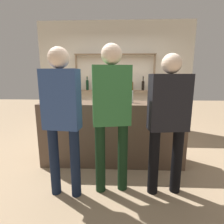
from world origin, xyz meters
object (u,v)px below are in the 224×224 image
(counter_bottle_1, at_px, (64,94))
(wine_glass, at_px, (103,94))
(counter_bottle_0, at_px, (177,95))
(counter_bottle_3, at_px, (179,96))
(customer_left, at_px, (62,112))
(customer_center, at_px, (112,108))
(customer_right, at_px, (168,116))
(counter_bottle_4, at_px, (50,95))
(counter_bottle_2, at_px, (131,95))
(cork_jar, at_px, (156,99))

(counter_bottle_1, relative_size, wine_glass, 2.15)
(counter_bottle_0, xyz_separation_m, counter_bottle_3, (-0.01, -0.13, 0.00))
(counter_bottle_3, relative_size, customer_left, 0.19)
(counter_bottle_3, relative_size, customer_center, 0.19)
(customer_left, height_order, customer_right, customer_left)
(counter_bottle_1, distance_m, counter_bottle_4, 0.22)
(counter_bottle_2, bearing_deg, customer_right, -63.33)
(counter_bottle_2, xyz_separation_m, wine_glass, (-0.47, 0.14, 0.00))
(counter_bottle_4, bearing_deg, cork_jar, -1.60)
(counter_bottle_0, distance_m, customer_right, 0.86)
(counter_bottle_2, relative_size, counter_bottle_4, 0.96)
(counter_bottle_4, bearing_deg, counter_bottle_0, 3.08)
(counter_bottle_4, height_order, customer_right, customer_right)
(counter_bottle_1, distance_m, customer_right, 1.64)
(counter_bottle_3, distance_m, wine_glass, 1.21)
(counter_bottle_3, bearing_deg, customer_center, -147.31)
(customer_left, bearing_deg, counter_bottle_0, -54.00)
(counter_bottle_3, distance_m, customer_right, 0.74)
(cork_jar, xyz_separation_m, customer_center, (-0.64, -0.61, -0.03))
(counter_bottle_3, xyz_separation_m, cork_jar, (-0.35, -0.02, -0.05))
(customer_center, bearing_deg, counter_bottle_3, -67.58)
(customer_right, bearing_deg, wine_glass, 36.65)
(counter_bottle_4, relative_size, wine_glass, 2.06)
(customer_left, bearing_deg, cork_jar, -52.23)
(counter_bottle_1, bearing_deg, wine_glass, 17.49)
(cork_jar, height_order, customer_center, customer_center)
(counter_bottle_1, distance_m, customer_left, 0.87)
(counter_bottle_2, relative_size, customer_right, 0.19)
(cork_jar, height_order, customer_right, customer_right)
(counter_bottle_2, height_order, customer_left, customer_left)
(cork_jar, relative_size, customer_left, 0.09)
(customer_center, bearing_deg, cork_jar, -56.60)
(counter_bottle_3, bearing_deg, counter_bottle_0, 84.90)
(counter_bottle_1, bearing_deg, cork_jar, -4.06)
(counter_bottle_0, distance_m, customer_center, 1.26)
(counter_bottle_0, relative_size, wine_glass, 1.88)
(counter_bottle_1, distance_m, cork_jar, 1.43)
(wine_glass, distance_m, customer_right, 1.27)
(counter_bottle_1, bearing_deg, customer_left, -74.76)
(customer_center, bearing_deg, wine_glass, 1.72)
(counter_bottle_3, bearing_deg, counter_bottle_4, 179.36)
(counter_bottle_3, bearing_deg, counter_bottle_1, 177.50)
(counter_bottle_1, relative_size, cork_jar, 2.28)
(counter_bottle_0, bearing_deg, customer_right, -113.11)
(counter_bottle_2, xyz_separation_m, cork_jar, (0.36, -0.15, -0.04))
(customer_left, bearing_deg, counter_bottle_1, 21.87)
(counter_bottle_3, distance_m, cork_jar, 0.35)
(wine_glass, bearing_deg, customer_right, -46.79)
(cork_jar, distance_m, customer_right, 0.64)
(counter_bottle_1, bearing_deg, customer_right, -26.49)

